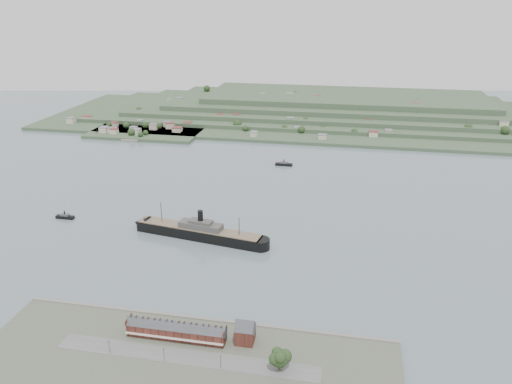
% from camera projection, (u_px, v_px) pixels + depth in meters
% --- Properties ---
extents(ground, '(1400.00, 1400.00, 0.00)m').
position_uv_depth(ground, '(254.00, 218.00, 425.85)').
color(ground, slate).
rests_on(ground, ground).
extents(near_shore, '(220.00, 80.00, 2.60)m').
position_uv_depth(near_shore, '(183.00, 365.00, 254.88)').
color(near_shore, '#4C5142').
rests_on(near_shore, ground).
extents(terrace_row, '(55.60, 9.80, 11.07)m').
position_uv_depth(terrace_row, '(176.00, 330.00, 271.62)').
color(terrace_row, '#452018').
rests_on(terrace_row, ground).
extents(gabled_building, '(10.40, 10.18, 14.09)m').
position_uv_depth(gabled_building, '(245.00, 332.00, 268.17)').
color(gabled_building, '#452018').
rests_on(gabled_building, ground).
extents(far_peninsula, '(760.00, 309.00, 30.00)m').
position_uv_depth(far_peninsula, '(320.00, 110.00, 775.65)').
color(far_peninsula, '#3A5236').
rests_on(far_peninsula, ground).
extents(steamship, '(116.90, 31.89, 28.17)m').
position_uv_depth(steamship, '(195.00, 231.00, 389.71)').
color(steamship, black).
rests_on(steamship, ground).
extents(tugboat, '(15.91, 4.34, 7.15)m').
position_uv_depth(tugboat, '(65.00, 217.00, 424.05)').
color(tugboat, black).
rests_on(tugboat, ground).
extents(ferry_west, '(20.08, 10.02, 7.26)m').
position_uv_depth(ferry_west, '(97.00, 134.00, 677.11)').
color(ferry_west, black).
rests_on(ferry_west, ground).
extents(ferry_east, '(19.21, 5.54, 7.18)m').
position_uv_depth(ferry_east, '(284.00, 164.00, 556.81)').
color(ferry_east, black).
rests_on(ferry_east, ground).
extents(fig_tree, '(11.29, 9.77, 12.60)m').
position_uv_depth(fig_tree, '(280.00, 358.00, 246.65)').
color(fig_tree, '#422E1E').
rests_on(fig_tree, ground).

